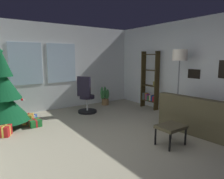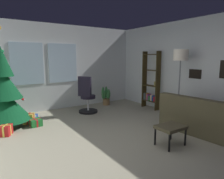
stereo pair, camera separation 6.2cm
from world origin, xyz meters
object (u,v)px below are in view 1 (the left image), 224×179
(footstool, at_px, (171,128))
(gift_box_blue, at_px, (31,118))
(potted_plant, at_px, (105,97))
(gift_box_green, at_px, (35,123))
(office_chair, at_px, (86,99))
(floor_lamp, at_px, (180,60))
(gift_box_gold, at_px, (28,119))
(bookshelf, at_px, (150,84))
(holiday_tree, at_px, (3,94))
(couch, at_px, (215,121))
(gift_box_red, at_px, (5,131))

(footstool, distance_m, gift_box_blue, 3.50)
(potted_plant, bearing_deg, gift_box_green, -161.23)
(office_chair, distance_m, floor_lamp, 2.81)
(gift_box_gold, xyz_separation_m, potted_plant, (2.67, 0.60, 0.16))
(potted_plant, bearing_deg, gift_box_gold, -167.30)
(gift_box_blue, distance_m, bookshelf, 3.66)
(holiday_tree, relative_size, potted_plant, 3.65)
(gift_box_green, relative_size, gift_box_blue, 0.83)
(couch, xyz_separation_m, holiday_tree, (-3.63, 3.07, 0.50))
(floor_lamp, bearing_deg, gift_box_gold, 150.50)
(footstool, relative_size, gift_box_blue, 1.33)
(gift_box_red, xyz_separation_m, potted_plant, (3.24, 1.14, 0.17))
(gift_box_red, relative_size, gift_box_gold, 0.99)
(gift_box_red, relative_size, office_chair, 0.29)
(office_chair, xyz_separation_m, floor_lamp, (1.69, -1.93, 1.14))
(couch, height_order, gift_box_green, couch)
(couch, bearing_deg, footstool, 170.95)
(footstool, bearing_deg, floor_lamp, 33.38)
(holiday_tree, distance_m, potted_plant, 3.25)
(gift_box_green, relative_size, office_chair, 0.29)
(gift_box_green, distance_m, bookshelf, 3.59)
(footstool, xyz_separation_m, holiday_tree, (-2.42, 2.88, 0.46))
(holiday_tree, bearing_deg, gift_box_red, -97.40)
(footstool, xyz_separation_m, gift_box_red, (-2.50, 2.27, -0.22))
(couch, distance_m, floor_lamp, 1.72)
(footstool, distance_m, office_chair, 2.88)
(couch, bearing_deg, floor_lamp, 79.62)
(holiday_tree, height_order, office_chair, holiday_tree)
(couch, distance_m, office_chair, 3.40)
(gift_box_gold, height_order, floor_lamp, floor_lamp)
(holiday_tree, relative_size, gift_box_gold, 7.30)
(couch, xyz_separation_m, gift_box_red, (-3.71, 2.47, -0.18))
(potted_plant, bearing_deg, holiday_tree, -170.31)
(gift_box_gold, xyz_separation_m, office_chair, (1.65, 0.05, 0.31))
(footstool, xyz_separation_m, floor_lamp, (1.41, 0.93, 1.24))
(holiday_tree, xyz_separation_m, office_chair, (2.14, -0.01, -0.36))
(couch, xyz_separation_m, gift_box_gold, (-3.13, 3.01, -0.17))
(footstool, relative_size, office_chair, 0.46)
(holiday_tree, height_order, potted_plant, holiday_tree)
(holiday_tree, distance_m, gift_box_green, 0.98)
(holiday_tree, distance_m, gift_box_blue, 0.93)
(couch, relative_size, gift_box_green, 6.47)
(office_chair, bearing_deg, gift_box_green, -168.34)
(gift_box_red, xyz_separation_m, office_chair, (2.22, 0.59, 0.32))
(gift_box_red, height_order, potted_plant, potted_plant)
(gift_box_green, distance_m, floor_lamp, 3.92)
(holiday_tree, relative_size, bookshelf, 1.29)
(bookshelf, bearing_deg, potted_plant, 127.31)
(couch, bearing_deg, holiday_tree, 139.75)
(holiday_tree, bearing_deg, gift_box_blue, 9.30)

